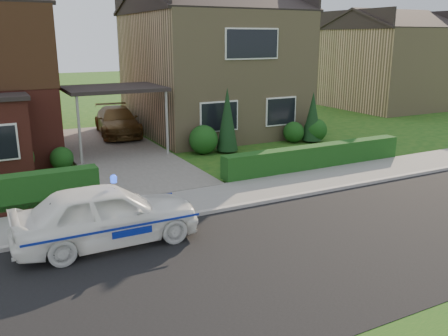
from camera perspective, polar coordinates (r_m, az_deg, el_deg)
ground at (r=10.41m, az=3.68°, el=-11.23°), size 120.00×120.00×0.00m
road at (r=10.41m, az=3.68°, el=-11.23°), size 60.00×6.00×0.02m
kerb at (r=12.86m, az=-3.37°, el=-5.57°), size 60.00×0.16×0.12m
sidewalk at (r=13.77m, az=-5.17°, el=-4.20°), size 60.00×2.00×0.10m
driveway at (r=20.08m, az=-12.73°, el=1.81°), size 3.80×12.00×0.12m
house_right at (r=24.40m, az=-1.59°, el=13.10°), size 7.50×8.06×7.25m
carport_link at (r=19.60m, az=-13.15°, el=9.17°), size 3.80×3.00×2.77m
hedge_right at (r=17.66m, az=10.87°, el=-0.15°), size 7.50×0.55×0.80m
shrub_left_mid at (r=17.71m, az=-23.94°, el=1.03°), size 1.32×1.32×1.32m
shrub_left_near at (r=18.20m, az=-18.93°, el=1.11°), size 0.84×0.84×0.84m
shrub_right_near at (r=19.54m, az=-2.48°, el=3.43°), size 1.20×1.20×1.20m
shrub_right_mid at (r=21.95m, az=8.38°, el=4.29°), size 0.96×0.96×0.96m
shrub_right_far at (r=22.30m, az=10.93°, el=4.51°), size 1.08×1.08×1.08m
conifer_a at (r=19.67m, az=0.39°, el=5.60°), size 0.90×0.90×2.60m
conifer_b at (r=22.08m, az=10.60°, el=5.90°), size 0.90×0.90×2.20m
neighbour_right at (r=34.57m, az=18.95°, el=11.22°), size 6.50×7.00×5.20m
police_car at (r=11.30m, az=-13.93°, el=-5.47°), size 3.88×4.23×1.60m
driveway_car at (r=23.49m, az=-12.71°, el=5.54°), size 2.34×4.67×1.30m
potted_plant_b at (r=17.49m, az=-23.33°, el=0.01°), size 0.51×0.45×0.78m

